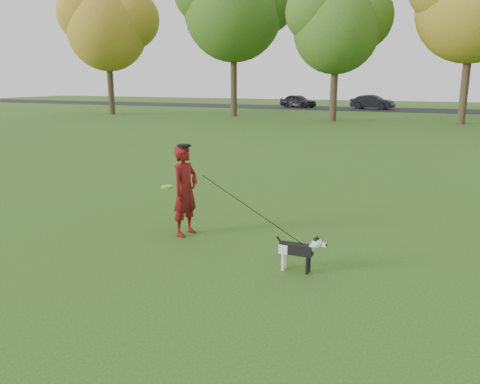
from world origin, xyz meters
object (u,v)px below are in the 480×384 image
at_px(man, 185,191).
at_px(car_mid, 372,102).
at_px(dog, 300,249).
at_px(car_left, 298,101).

distance_m(man, car_mid, 39.54).
xyz_separation_m(dog, car_mid, (-4.30, 40.34, 0.33)).
height_order(man, dog, man).
distance_m(dog, car_mid, 40.57).
relative_size(dog, car_mid, 0.19).
bearing_deg(man, car_mid, 11.94).
xyz_separation_m(man, dog, (2.37, -0.85, -0.46)).
distance_m(car_left, car_mid, 7.32).
distance_m(man, car_left, 40.56).
relative_size(man, dog, 2.14).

